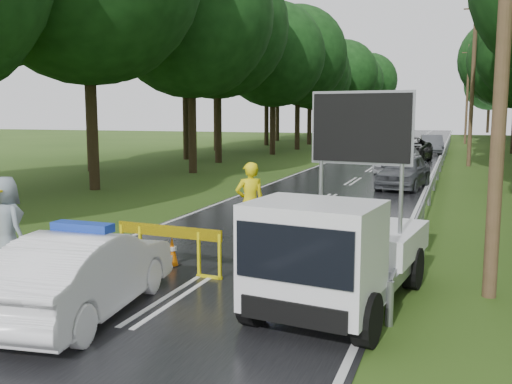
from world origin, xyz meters
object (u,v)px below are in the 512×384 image
at_px(queue_car_fourth, 432,144).
at_px(queue_car_third, 406,150).
at_px(queue_car_first, 404,171).
at_px(police_sedan, 84,273).
at_px(work_truck, 338,252).
at_px(officer, 250,203).
at_px(barrier, 169,237).
at_px(civilian, 264,239).
at_px(queue_car_second, 399,159).

bearing_deg(queue_car_fourth, queue_car_third, -103.86).
bearing_deg(queue_car_third, queue_car_first, -80.42).
height_order(police_sedan, work_truck, work_truck).
relative_size(police_sedan, queue_car_first, 0.99).
xyz_separation_m(queue_car_first, queue_car_third, (-1.03, 12.84, 0.09)).
relative_size(officer, queue_car_third, 0.34).
bearing_deg(queue_car_third, barrier, -89.51).
relative_size(barrier, queue_car_fourth, 0.53).
height_order(police_sedan, queue_car_first, police_sedan).
bearing_deg(queue_car_first, queue_car_fourth, 96.56).
height_order(officer, queue_car_fourth, officer).
bearing_deg(civilian, officer, 73.74).
xyz_separation_m(officer, queue_car_first, (2.65, 11.89, -0.28)).
xyz_separation_m(queue_car_third, queue_car_fourth, (1.20, 8.96, -0.09)).
height_order(work_truck, civilian, work_truck).
bearing_deg(queue_car_second, barrier, -92.12).
xyz_separation_m(police_sedan, queue_car_second, (2.49, 24.39, 0.05)).
distance_m(work_truck, civilian, 2.09).
relative_size(barrier, officer, 1.18).
xyz_separation_m(civilian, queue_car_fourth, (1.48, 36.53, -0.06)).
bearing_deg(work_truck, queue_car_second, 100.83).
xyz_separation_m(police_sedan, queue_car_third, (2.35, 30.39, 0.14)).
height_order(police_sedan, civilian, civilian).
bearing_deg(police_sedan, queue_car_second, -103.16).
relative_size(barrier, queue_car_second, 0.47).
relative_size(queue_car_third, queue_car_fourth, 1.32).
relative_size(queue_car_first, queue_car_third, 0.73).
bearing_deg(officer, queue_car_first, -137.48).
relative_size(work_truck, queue_car_first, 1.09).
bearing_deg(queue_car_third, police_sedan, -89.42).
bearing_deg(barrier, queue_car_second, 88.42).
distance_m(officer, queue_car_second, 18.81).
distance_m(police_sedan, queue_car_fourth, 39.51).
xyz_separation_m(police_sedan, civilian, (2.07, 2.82, 0.12)).
xyz_separation_m(work_truck, civilian, (-1.68, 1.22, -0.17)).
bearing_deg(work_truck, barrier, 173.09).
relative_size(civilian, queue_car_fourth, 0.36).
bearing_deg(queue_car_first, queue_car_second, 104.39).
xyz_separation_m(queue_car_first, queue_car_second, (-0.89, 6.84, -0.00)).
bearing_deg(work_truck, officer, 134.23).
relative_size(queue_car_first, queue_car_fourth, 0.96).
height_order(barrier, civilian, civilian).
bearing_deg(police_sedan, queue_car_first, -108.22).
distance_m(barrier, civilian, 1.94).
xyz_separation_m(work_truck, barrier, (-3.60, 0.94, -0.22)).
xyz_separation_m(civilian, queue_car_third, (0.28, 27.56, 0.03)).
bearing_deg(queue_car_fourth, police_sedan, -101.39).
xyz_separation_m(queue_car_second, queue_car_third, (-0.14, 6.00, 0.09)).
bearing_deg(police_sedan, civilian, -133.50).
height_order(queue_car_first, queue_car_fourth, queue_car_fourth).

